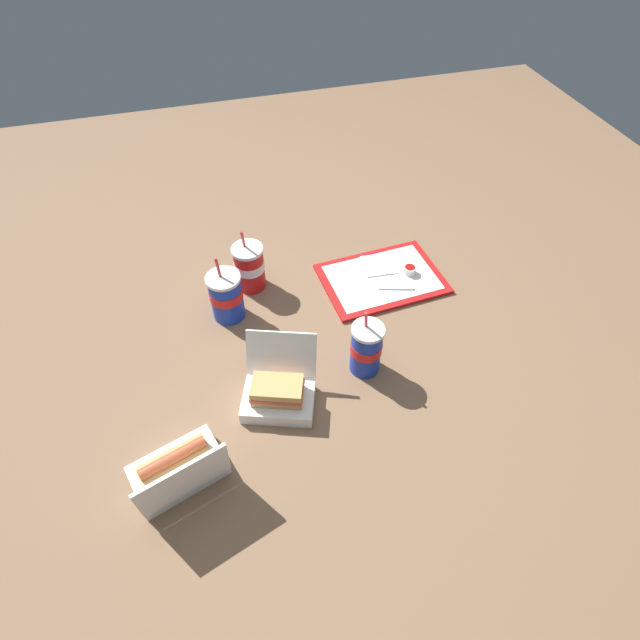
# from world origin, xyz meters

# --- Properties ---
(ground_plane) EXTENTS (3.20, 3.20, 0.00)m
(ground_plane) POSITION_xyz_m (0.00, 0.00, 0.00)
(ground_plane) COLOR brown
(food_tray) EXTENTS (0.39, 0.28, 0.01)m
(food_tray) POSITION_xyz_m (-0.24, -0.20, 0.01)
(food_tray) COLOR red
(food_tray) RESTS_ON ground_plane
(ketchup_cup) EXTENTS (0.04, 0.04, 0.02)m
(ketchup_cup) POSITION_xyz_m (-0.33, -0.19, 0.03)
(ketchup_cup) COLOR white
(ketchup_cup) RESTS_ON food_tray
(napkin_stack) EXTENTS (0.11, 0.11, 0.00)m
(napkin_stack) POSITION_xyz_m (-0.25, -0.25, 0.02)
(napkin_stack) COLOR white
(napkin_stack) RESTS_ON food_tray
(plastic_fork) EXTENTS (0.11, 0.04, 0.00)m
(plastic_fork) POSITION_xyz_m (-0.26, -0.14, 0.02)
(plastic_fork) COLOR white
(plastic_fork) RESTS_ON food_tray
(clamshell_hotdog_back) EXTENTS (0.24, 0.20, 0.16)m
(clamshell_hotdog_back) POSITION_xyz_m (0.43, 0.30, 0.04)
(clamshell_hotdog_back) COLOR white
(clamshell_hotdog_back) RESTS_ON ground_plane
(clamshell_sandwich_corner) EXTENTS (0.23, 0.23, 0.15)m
(clamshell_sandwich_corner) POSITION_xyz_m (0.17, 0.16, 0.04)
(clamshell_sandwich_corner) COLOR white
(clamshell_sandwich_corner) RESTS_ON ground_plane
(soda_cup_back) EXTENTS (0.09, 0.09, 0.22)m
(soda_cup_back) POSITION_xyz_m (-0.07, 0.11, 0.08)
(soda_cup_back) COLOR #1938B7
(soda_cup_back) RESTS_ON ground_plane
(soda_cup_left) EXTENTS (0.10, 0.10, 0.21)m
(soda_cup_left) POSITION_xyz_m (0.25, -0.18, 0.08)
(soda_cup_left) COLOR #1938B7
(soda_cup_left) RESTS_ON ground_plane
(soda_cup_center) EXTENTS (0.09, 0.09, 0.21)m
(soda_cup_center) POSITION_xyz_m (0.16, -0.29, 0.08)
(soda_cup_center) COLOR red
(soda_cup_center) RESTS_ON ground_plane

